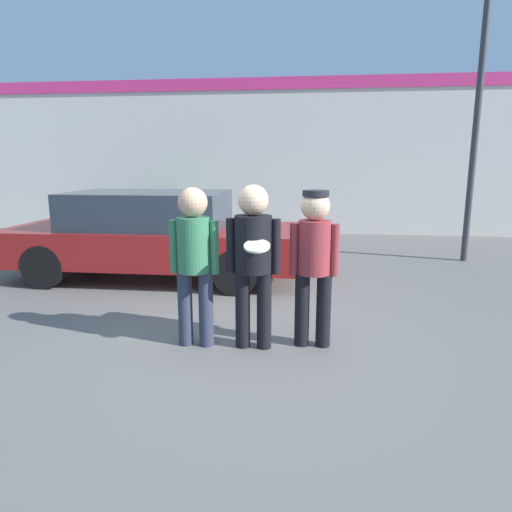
% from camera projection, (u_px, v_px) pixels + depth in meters
% --- Properties ---
extents(ground_plane, '(56.00, 56.00, 0.00)m').
position_uv_depth(ground_plane, '(245.00, 344.00, 4.80)').
color(ground_plane, '#66635E').
extents(storefront_building, '(24.00, 0.22, 3.98)m').
position_uv_depth(storefront_building, '(288.00, 156.00, 11.96)').
color(storefront_building, silver).
rests_on(storefront_building, ground).
extents(person_left, '(0.51, 0.34, 1.63)m').
position_uv_depth(person_left, '(194.00, 254.00, 4.59)').
color(person_left, '#2D3347').
rests_on(person_left, ground).
extents(person_middle_with_frisbee, '(0.54, 0.57, 1.66)m').
position_uv_depth(person_middle_with_frisbee, '(253.00, 253.00, 4.52)').
color(person_middle_with_frisbee, black).
rests_on(person_middle_with_frisbee, ground).
extents(person_right, '(0.49, 0.32, 1.61)m').
position_uv_depth(person_right, '(314.00, 256.00, 4.57)').
color(person_right, black).
rests_on(person_right, ground).
extents(parked_car_near, '(4.71, 1.87, 1.41)m').
position_uv_depth(parked_car_near, '(154.00, 235.00, 7.41)').
color(parked_car_near, maroon).
rests_on(parked_car_near, ground).
extents(street_lamp, '(1.35, 0.35, 6.44)m').
position_uv_depth(street_lamp, '(497.00, 44.00, 8.02)').
color(street_lamp, '#38383D').
rests_on(street_lamp, ground).
extents(shrub, '(1.04, 1.04, 1.04)m').
position_uv_depth(shrub, '(170.00, 215.00, 11.93)').
color(shrub, '#285B2D').
rests_on(shrub, ground).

